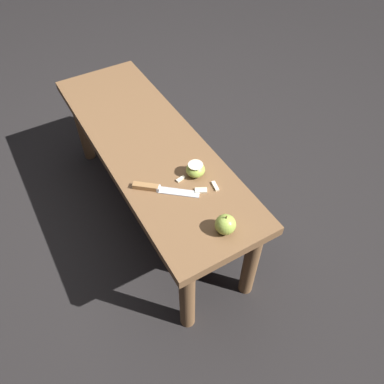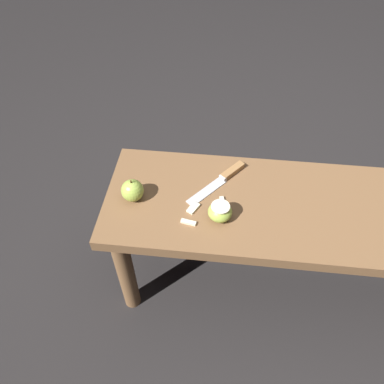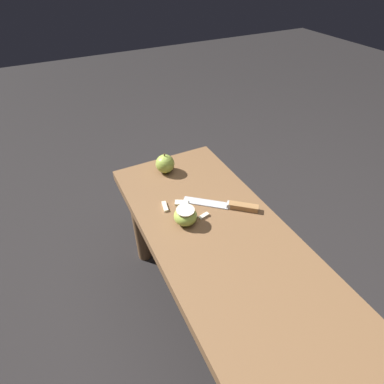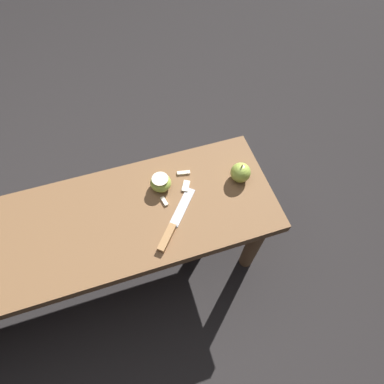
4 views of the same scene
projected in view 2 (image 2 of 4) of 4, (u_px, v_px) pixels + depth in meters
ground_plane at (279, 282)px, 1.54m from camera, size 8.00×8.00×0.00m
wooden_bench at (300, 221)px, 1.24m from camera, size 1.28×0.41×0.49m
knife at (225, 177)px, 1.26m from camera, size 0.18×0.21×0.02m
apple_whole at (132, 190)px, 1.18m from camera, size 0.07×0.07×0.08m
apple_cut at (220, 212)px, 1.13m from camera, size 0.07×0.07×0.05m
apple_slice_near_knife at (193, 208)px, 1.17m from camera, size 0.04×0.05×0.01m
apple_slice_center at (188, 222)px, 1.13m from camera, size 0.05×0.02×0.01m
apple_slice_near_bowl at (222, 201)px, 1.19m from camera, size 0.02×0.04×0.01m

